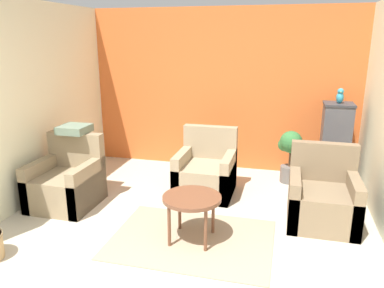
% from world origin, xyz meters
% --- Properties ---
extents(wall_back_accent, '(4.45, 0.06, 2.60)m').
position_xyz_m(wall_back_accent, '(0.00, 3.81, 1.30)').
color(wall_back_accent, orange).
rests_on(wall_back_accent, ground_plane).
extents(wall_left, '(0.06, 3.78, 2.60)m').
position_xyz_m(wall_left, '(-2.20, 1.89, 1.30)').
color(wall_left, beige).
rests_on(wall_left, ground_plane).
extents(area_rug, '(1.73, 1.27, 0.01)m').
position_xyz_m(area_rug, '(0.15, 1.28, 0.01)').
color(area_rug, gray).
rests_on(area_rug, ground_plane).
extents(coffee_table, '(0.63, 0.63, 0.51)m').
position_xyz_m(coffee_table, '(0.15, 1.28, 0.46)').
color(coffee_table, brown).
rests_on(coffee_table, ground_plane).
extents(armchair_left, '(0.78, 0.79, 0.91)m').
position_xyz_m(armchair_left, '(-1.66, 1.76, 0.29)').
color(armchair_left, '#8E7A5B').
rests_on(armchair_left, ground_plane).
extents(armchair_right, '(0.78, 0.79, 0.91)m').
position_xyz_m(armchair_right, '(1.54, 2.07, 0.29)').
color(armchair_right, '#7A664C').
rests_on(armchair_right, ground_plane).
extents(armchair_middle, '(0.78, 0.79, 0.91)m').
position_xyz_m(armchair_middle, '(0.02, 2.60, 0.29)').
color(armchair_middle, '#9E896B').
rests_on(armchair_middle, ground_plane).
extents(birdcage, '(0.54, 0.54, 1.23)m').
position_xyz_m(birdcage, '(1.78, 3.37, 0.59)').
color(birdcage, '#353539').
rests_on(birdcage, ground_plane).
extents(parrot, '(0.10, 0.18, 0.22)m').
position_xyz_m(parrot, '(1.78, 3.37, 1.33)').
color(parrot, teal).
rests_on(parrot, birdcage).
extents(potted_plant, '(0.36, 0.33, 0.80)m').
position_xyz_m(potted_plant, '(1.15, 3.31, 0.49)').
color(potted_plant, '#66605B').
rests_on(potted_plant, ground_plane).
extents(throw_pillow, '(0.37, 0.37, 0.10)m').
position_xyz_m(throw_pillow, '(-1.66, 2.05, 0.96)').
color(throw_pillow, slate).
rests_on(throw_pillow, armchair_left).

